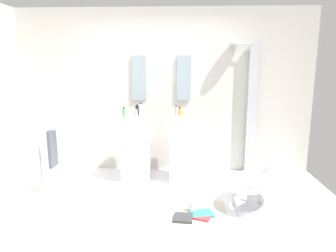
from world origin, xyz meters
TOP-DOWN VIEW (x-y plane):
  - ground_plane at (0.00, 0.00)m, footprint 4.80×3.60m
  - rear_partition at (0.00, 1.65)m, footprint 4.80×0.10m
  - pedestal_sink_left at (-0.36, 1.12)m, footprint 0.50×0.50m
  - pedestal_sink_right at (0.36, 1.12)m, footprint 0.50×0.50m
  - vanity_mirror_left at (-0.36, 1.58)m, footprint 0.22×0.03m
  - vanity_mirror_right at (0.36, 1.58)m, footprint 0.22×0.03m
  - shower_column at (1.42, 1.53)m, footprint 0.49×0.24m
  - lounge_chair at (1.28, 0.22)m, footprint 1.03×1.03m
  - towel_rack at (-1.40, 0.50)m, footprint 0.37×0.22m
  - area_rug at (0.36, 0.03)m, footprint 1.01×0.67m
  - magazine_charcoal at (0.35, -0.12)m, footprint 0.23×0.23m
  - magazine_teal at (0.56, -0.01)m, footprint 0.30×0.25m
  - magazine_red at (0.53, -0.06)m, footprint 0.32×0.27m
  - coffee_mug at (0.46, 0.08)m, footprint 0.09×0.09m
  - soap_bottle_green at (-0.51, 1.02)m, footprint 0.05×0.05m
  - soap_bottle_amber at (0.30, 1.27)m, footprint 0.06×0.06m
  - soap_bottle_black at (-0.35, 1.29)m, footprint 0.05×0.05m
  - soap_bottle_grey at (0.25, 1.18)m, footprint 0.05×0.05m
  - soap_bottle_white at (-0.30, 1.29)m, footprint 0.05×0.05m

SIDE VIEW (x-z plane):
  - ground_plane at x=0.00m, z-range -0.04..0.00m
  - area_rug at x=0.36m, z-range 0.00..0.01m
  - magazine_red at x=0.53m, z-range 0.01..0.03m
  - magazine_teal at x=0.56m, z-range 0.01..0.04m
  - magazine_charcoal at x=0.35m, z-range 0.01..0.04m
  - coffee_mug at x=0.46m, z-range 0.01..0.11m
  - lounge_chair at x=1.28m, z-range 0.03..0.67m
  - pedestal_sink_left at x=-0.36m, z-range 0.00..1.07m
  - pedestal_sink_right at x=0.36m, z-range 0.00..1.07m
  - towel_rack at x=-1.40m, z-range 0.15..1.10m
  - soap_bottle_amber at x=0.30m, z-range 0.96..1.10m
  - soap_bottle_green at x=-0.51m, z-range 0.96..1.12m
  - soap_bottle_black at x=-0.35m, z-range 0.96..1.13m
  - soap_bottle_grey at x=0.25m, z-range 0.96..1.13m
  - soap_bottle_white at x=-0.30m, z-range 0.96..1.15m
  - shower_column at x=1.42m, z-range 0.05..2.10m
  - rear_partition at x=0.00m, z-range 0.00..2.60m
  - vanity_mirror_left at x=-0.36m, z-range 1.17..1.87m
  - vanity_mirror_right at x=0.36m, z-range 1.17..1.87m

